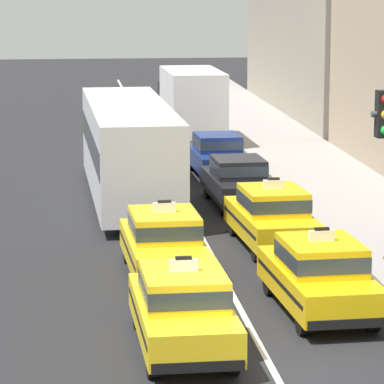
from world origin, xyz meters
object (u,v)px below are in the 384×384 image
(taxi_right_second, at_px, (272,216))
(box_truck_right_fifth, at_px, (190,103))
(bus_left_third, at_px, (129,147))
(taxi_left_second, at_px, (164,242))
(taxi_right_nearest, at_px, (319,274))
(sedan_right_fourth, at_px, (217,154))
(sedan_right_third, at_px, (238,180))
(taxi_left_nearest, at_px, (183,308))

(taxi_right_second, relative_size, box_truck_right_fifth, 0.66)
(bus_left_third, xyz_separation_m, box_truck_right_fifth, (3.45, 12.90, -0.04))
(taxi_left_second, height_order, taxi_right_nearest, same)
(bus_left_third, relative_size, taxi_right_second, 2.42)
(taxi_right_second, height_order, sedan_right_fourth, taxi_right_second)
(taxi_right_nearest, bearing_deg, taxi_left_second, 132.50)
(taxi_right_second, distance_m, sedan_right_third, 5.71)
(sedan_right_third, bearing_deg, sedan_right_fourth, 89.38)
(sedan_right_third, relative_size, box_truck_right_fifth, 0.62)
(box_truck_right_fifth, bearing_deg, sedan_right_third, -90.08)
(taxi_right_nearest, xyz_separation_m, sedan_right_third, (-0.00, 11.93, -0.03))
(taxi_right_second, bearing_deg, sedan_right_third, 90.78)
(taxi_left_second, distance_m, bus_left_third, 9.68)
(taxi_right_nearest, relative_size, sedan_right_third, 1.06)
(taxi_left_nearest, distance_m, bus_left_third, 15.33)
(taxi_right_second, xyz_separation_m, box_truck_right_fifth, (-0.06, 19.74, 0.90))
(taxi_right_second, bearing_deg, taxi_left_second, -138.99)
(taxi_left_nearest, height_order, box_truck_right_fifth, box_truck_right_fifth)
(taxi_right_nearest, xyz_separation_m, sedan_right_fourth, (0.06, 17.42, -0.03))
(sedan_right_third, relative_size, sedan_right_fourth, 1.00)
(bus_left_third, relative_size, taxi_right_nearest, 2.43)
(taxi_left_nearest, relative_size, taxi_right_second, 0.99)
(taxi_right_nearest, relative_size, sedan_right_fourth, 1.06)
(taxi_left_nearest, bearing_deg, taxi_left_second, 88.75)
(taxi_left_nearest, relative_size, sedan_right_fourth, 1.05)
(taxi_right_nearest, distance_m, taxi_right_second, 6.22)
(taxi_left_nearest, distance_m, sedan_right_third, 14.54)
(box_truck_right_fifth, bearing_deg, taxi_right_nearest, -90.03)
(taxi_left_nearest, bearing_deg, taxi_right_second, 68.48)
(sedan_right_fourth, xyz_separation_m, box_truck_right_fifth, (-0.04, 8.54, 0.93))
(taxi_left_nearest, xyz_separation_m, sedan_right_third, (3.26, 14.17, -0.03))
(taxi_right_nearest, distance_m, sedan_right_third, 11.93)
(taxi_left_second, xyz_separation_m, box_truck_right_fifth, (3.16, 22.53, 0.90))
(box_truck_right_fifth, bearing_deg, taxi_right_second, -89.83)
(sedan_right_third, xyz_separation_m, box_truck_right_fifth, (0.02, 14.03, 0.93))
(taxi_right_second, bearing_deg, box_truck_right_fifth, 90.17)
(bus_left_third, xyz_separation_m, sedan_right_third, (3.43, -1.12, -0.97))
(taxi_right_nearest, bearing_deg, box_truck_right_fifth, 89.97)
(sedan_right_fourth, bearing_deg, taxi_left_nearest, -99.58)
(bus_left_third, distance_m, taxi_right_nearest, 13.53)
(sedan_right_fourth, relative_size, box_truck_right_fifth, 0.62)
(sedan_right_fourth, height_order, box_truck_right_fifth, box_truck_right_fifth)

